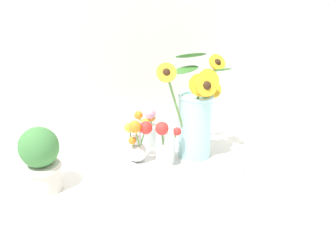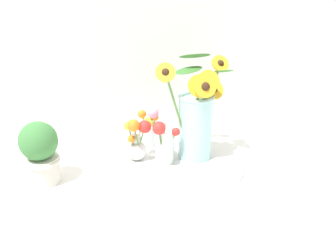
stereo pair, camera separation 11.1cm
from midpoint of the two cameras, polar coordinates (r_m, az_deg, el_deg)
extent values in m
plane|color=white|center=(1.10, -2.61, -8.11)|extent=(6.00, 6.00, 0.00)
cylinder|color=white|center=(1.17, -2.74, -5.80)|extent=(0.54, 0.54, 0.02)
cylinder|color=#9ED1D6|center=(1.13, 1.91, -0.23)|extent=(0.12, 0.12, 0.22)
torus|color=#9ED1D6|center=(1.09, 1.98, 5.18)|extent=(0.12, 0.12, 0.01)
cylinder|color=#568E42|center=(1.09, 2.96, 1.75)|extent=(0.01, 0.07, 0.22)
cylinder|color=gold|center=(1.02, 3.53, 7.06)|extent=(0.07, 0.03, 0.07)
sphere|color=#382314|center=(1.02, 3.53, 7.06)|extent=(0.03, 0.03, 0.03)
cylinder|color=#568E42|center=(1.14, 4.05, 4.06)|extent=(0.08, 0.03, 0.26)
cylinder|color=gold|center=(1.13, 5.75, 10.91)|extent=(0.07, 0.05, 0.07)
sphere|color=#382314|center=(1.13, 5.75, 10.91)|extent=(0.03, 0.03, 0.03)
cylinder|color=#568E42|center=(1.07, -1.14, 2.23)|extent=(0.08, 0.02, 0.26)
cylinder|color=gold|center=(1.03, -3.43, 9.24)|extent=(0.08, 0.04, 0.07)
sphere|color=#382314|center=(1.03, -3.43, 9.24)|extent=(0.03, 0.03, 0.03)
cylinder|color=#568E42|center=(1.09, 3.02, 2.30)|extent=(0.04, 0.02, 0.22)
cylinder|color=gold|center=(1.06, 4.09, 8.02)|extent=(0.08, 0.05, 0.07)
sphere|color=#382314|center=(1.06, 4.09, 8.02)|extent=(0.03, 0.03, 0.03)
cylinder|color=#568E42|center=(1.13, 3.67, 1.24)|extent=(0.05, 0.03, 0.20)
cylinder|color=gold|center=(1.12, 4.69, 6.55)|extent=(0.09, 0.06, 0.08)
sphere|color=#382314|center=(1.12, 4.69, 6.55)|extent=(0.03, 0.03, 0.03)
cylinder|color=#568E42|center=(1.08, 1.83, 1.73)|extent=(0.03, 0.02, 0.21)
cylinder|color=gold|center=(1.04, 2.53, 7.08)|extent=(0.08, 0.05, 0.07)
sphere|color=#382314|center=(1.04, 2.53, 7.08)|extent=(0.03, 0.03, 0.03)
ellipsoid|color=#38702D|center=(1.16, 0.27, 9.75)|extent=(0.10, 0.05, 0.03)
ellipsoid|color=#38702D|center=(1.13, 6.32, 9.68)|extent=(0.07, 0.11, 0.04)
ellipsoid|color=#38702D|center=(1.16, 1.25, 12.17)|extent=(0.12, 0.07, 0.04)
cylinder|color=white|center=(1.11, -3.09, -3.54)|extent=(0.06, 0.06, 0.12)
cylinder|color=#427533|center=(1.07, -3.83, -3.19)|extent=(0.02, 0.04, 0.13)
sphere|color=red|center=(1.03, -4.23, -0.41)|extent=(0.04, 0.04, 0.04)
cylinder|color=#427533|center=(1.12, -3.58, -2.41)|extent=(0.01, 0.03, 0.09)
sphere|color=pink|center=(1.11, -3.64, -0.02)|extent=(0.03, 0.03, 0.03)
cylinder|color=#427533|center=(1.10, -2.05, -3.21)|extent=(0.03, 0.03, 0.10)
sphere|color=red|center=(1.07, -1.37, -1.01)|extent=(0.03, 0.03, 0.03)
cylinder|color=#427533|center=(1.09, -3.44, -2.77)|extent=(0.03, 0.02, 0.08)
sphere|color=red|center=(1.06, -4.03, -0.93)|extent=(0.03, 0.03, 0.03)
sphere|color=white|center=(1.13, -8.19, -4.57)|extent=(0.07, 0.07, 0.07)
cylinder|color=white|center=(1.11, -8.33, -2.36)|extent=(0.03, 0.03, 0.03)
cylinder|color=#568E42|center=(1.12, -7.86, -2.30)|extent=(0.02, 0.02, 0.08)
sphere|color=pink|center=(1.12, -7.65, -0.24)|extent=(0.04, 0.04, 0.04)
cylinder|color=#568E42|center=(1.12, -9.21, -2.51)|extent=(0.02, 0.01, 0.10)
sphere|color=yellow|center=(1.09, -9.73, -0.36)|extent=(0.03, 0.03, 0.03)
cylinder|color=#568E42|center=(1.12, -8.81, -4.03)|extent=(0.02, 0.02, 0.07)
sphere|color=orange|center=(1.09, -9.18, -2.60)|extent=(0.03, 0.03, 0.03)
cylinder|color=#568E42|center=(1.09, -8.17, -2.47)|extent=(0.02, 0.02, 0.10)
sphere|color=orange|center=(1.06, -8.79, -0.22)|extent=(0.04, 0.04, 0.04)
cylinder|color=#568E42|center=(1.11, -7.49, -2.80)|extent=(0.03, 0.03, 0.11)
sphere|color=red|center=(1.07, -6.83, -0.35)|extent=(0.04, 0.04, 0.04)
cylinder|color=white|center=(1.23, -6.13, -1.79)|extent=(0.07, 0.07, 0.08)
cylinder|color=#568E42|center=(1.22, -6.57, -1.33)|extent=(0.01, 0.02, 0.07)
sphere|color=yellow|center=(1.21, -6.67, 0.34)|extent=(0.04, 0.04, 0.04)
cylinder|color=#568E42|center=(1.23, -5.65, -0.39)|extent=(0.01, 0.01, 0.08)
sphere|color=orange|center=(1.21, -5.48, 1.40)|extent=(0.03, 0.03, 0.03)
cylinder|color=#568E42|center=(1.23, -7.01, -0.41)|extent=(0.03, 0.03, 0.10)
sphere|color=orange|center=(1.22, -7.77, 1.82)|extent=(0.03, 0.03, 0.03)
cylinder|color=#568E42|center=(1.23, -6.07, -0.04)|extent=(0.02, 0.01, 0.10)
sphere|color=pink|center=(1.20, -5.77, 2.09)|extent=(0.04, 0.04, 0.04)
cylinder|color=beige|center=(1.08, -23.62, -8.14)|extent=(0.10, 0.10, 0.09)
torus|color=beige|center=(1.07, -23.90, -6.62)|extent=(0.11, 0.11, 0.01)
ellipsoid|color=#3D7A3D|center=(1.04, -24.46, -3.47)|extent=(0.11, 0.11, 0.12)
camera|label=1|loc=(0.06, -92.86, -1.20)|focal=35.00mm
camera|label=2|loc=(0.06, 87.14, 1.20)|focal=35.00mm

